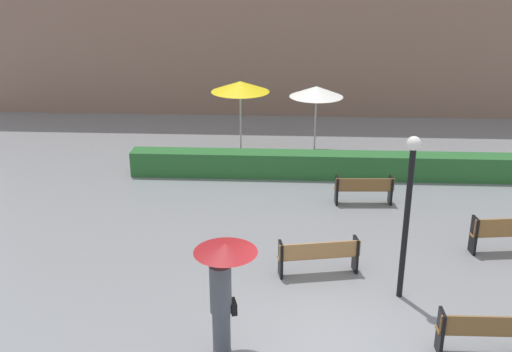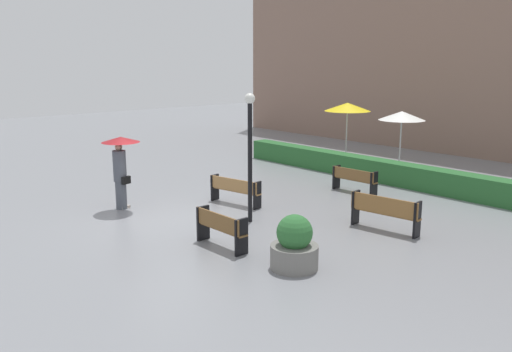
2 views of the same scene
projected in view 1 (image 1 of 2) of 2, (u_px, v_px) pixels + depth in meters
The scene contains 10 objects.
ground_plane at pixel (322, 341), 11.27m from camera, with size 60.00×60.00×0.00m, color gray.
bench_back_row at pixel (364, 188), 16.95m from camera, with size 1.63×0.44×0.79m.
bench_far_right at pixel (511, 231), 14.28m from camera, with size 1.88×0.56×0.91m.
bench_mid_center at pixel (319, 254), 13.35m from camera, with size 1.82×0.65×0.81m.
bench_near_right at pixel (482, 330), 10.73m from camera, with size 1.55×0.37×0.85m.
pedestrian_with_umbrella at pixel (223, 280), 10.49m from camera, with size 1.09×1.09×2.15m.
lamp_post at pixel (408, 200), 11.93m from camera, with size 0.28×0.28×3.46m.
patio_umbrella_yellow at pixel (240, 87), 20.32m from camera, with size 1.95×1.95×2.52m.
patio_umbrella_white at pixel (316, 92), 20.48m from camera, with size 1.81×1.81×2.33m.
hedge_strip at pixel (329, 165), 18.92m from camera, with size 12.30×0.70×0.78m, color #28602D.
Camera 1 is at (-0.73, -9.46, 6.90)m, focal length 43.01 mm.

